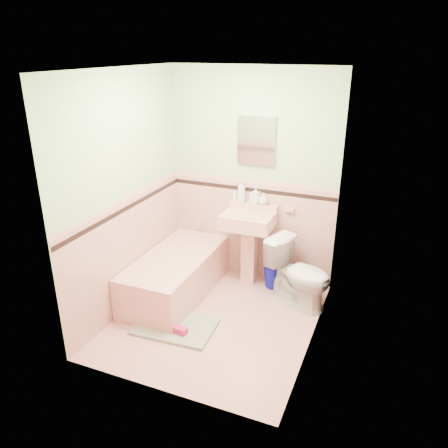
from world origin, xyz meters
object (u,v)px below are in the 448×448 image
at_px(soap_bottle_left, 242,191).
at_px(shoe, 179,330).
at_px(medicine_cabinet, 256,141).
at_px(toilet, 300,274).
at_px(bathtub, 176,276).
at_px(soap_bottle_mid, 256,195).
at_px(sink, 248,249).
at_px(soap_bottle_right, 263,199).
at_px(bucket, 275,276).

relative_size(soap_bottle_left, shoe, 1.60).
height_order(medicine_cabinet, toilet, medicine_cabinet).
bearing_deg(bathtub, soap_bottle_left, 53.46).
distance_m(soap_bottle_mid, shoe, 1.76).
height_order(sink, soap_bottle_left, soap_bottle_left).
bearing_deg(soap_bottle_mid, shoe, -101.69).
xyz_separation_m(bathtub, soap_bottle_mid, (0.70, 0.71, 0.85)).
bearing_deg(sink, soap_bottle_mid, 83.83).
bearing_deg(medicine_cabinet, soap_bottle_right, -14.95).
height_order(bathtub, bucket, bathtub).
distance_m(soap_bottle_right, shoe, 1.76).
distance_m(medicine_cabinet, shoe, 2.20).
bearing_deg(bathtub, bucket, 30.64).
height_order(bathtub, shoe, bathtub).
distance_m(sink, bucket, 0.46).
bearing_deg(toilet, soap_bottle_mid, 81.09).
bearing_deg(soap_bottle_mid, soap_bottle_right, 0.00).
height_order(soap_bottle_left, soap_bottle_mid, soap_bottle_left).
bearing_deg(soap_bottle_right, bathtub, -138.14).
distance_m(sink, medicine_cabinet, 1.26).
relative_size(toilet, shoe, 4.58).
bearing_deg(soap_bottle_mid, sink, -96.17).
height_order(medicine_cabinet, shoe, medicine_cabinet).
distance_m(soap_bottle_right, toilet, 0.95).
bearing_deg(bathtub, sink, 37.93).
relative_size(soap_bottle_right, toilet, 0.19).
bearing_deg(medicine_cabinet, soap_bottle_left, -168.97).
relative_size(bathtub, soap_bottle_right, 10.63).
relative_size(toilet, bucket, 2.73).
height_order(toilet, shoe, toilet).
distance_m(bathtub, soap_bottle_right, 1.34).
relative_size(bathtub, toilet, 2.03).
relative_size(medicine_cabinet, toilet, 0.73).
relative_size(soap_bottle_mid, toilet, 0.28).
bearing_deg(sink, medicine_cabinet, 90.00).
distance_m(sink, soap_bottle_mid, 0.65).
height_order(bathtub, soap_bottle_mid, soap_bottle_mid).
bearing_deg(soap_bottle_mid, medicine_cabinet, 122.97).
xyz_separation_m(bathtub, shoe, (0.41, -0.70, -0.16)).
distance_m(sink, soap_bottle_left, 0.69).
xyz_separation_m(bathtub, soap_bottle_left, (0.53, 0.71, 0.88)).
distance_m(bathtub, medicine_cabinet, 1.78).
bearing_deg(shoe, toilet, 53.86).
bearing_deg(bucket, shoe, -114.72).
distance_m(soap_bottle_right, bucket, 0.94).
height_order(bucket, shoe, bucket).
distance_m(sink, shoe, 1.32).
distance_m(medicine_cabinet, bucket, 1.60).
xyz_separation_m(soap_bottle_left, toilet, (0.83, -0.37, -0.73)).
bearing_deg(shoe, soap_bottle_mid, 84.46).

